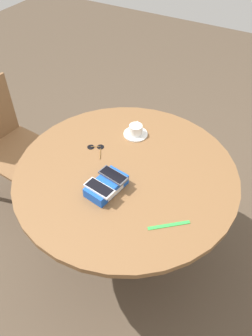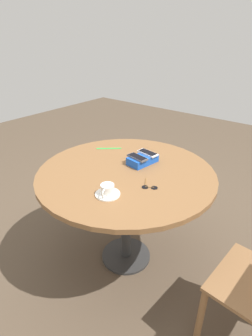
# 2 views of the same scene
# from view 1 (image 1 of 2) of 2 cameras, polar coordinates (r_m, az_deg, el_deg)

# --- Properties ---
(ground_plane) EXTENTS (8.00, 8.00, 0.00)m
(ground_plane) POSITION_cam_1_polar(r_m,az_deg,el_deg) (2.26, 0.00, -14.04)
(ground_plane) COLOR brown
(round_table) EXTENTS (1.14, 1.14, 0.75)m
(round_table) POSITION_cam_1_polar(r_m,az_deg,el_deg) (1.73, 0.00, -2.51)
(round_table) COLOR #2D2D2D
(round_table) RESTS_ON ground_plane
(phone_box) EXTENTS (0.22, 0.14, 0.05)m
(phone_box) POSITION_cam_1_polar(r_m,az_deg,el_deg) (1.56, -3.42, -3.14)
(phone_box) COLOR blue
(phone_box) RESTS_ON round_table
(phone_white) EXTENTS (0.08, 0.15, 0.01)m
(phone_white) POSITION_cam_1_polar(r_m,az_deg,el_deg) (1.51, -4.67, -3.52)
(phone_white) COLOR silver
(phone_white) RESTS_ON phone_box
(phone_gray) EXTENTS (0.08, 0.15, 0.01)m
(phone_gray) POSITION_cam_1_polar(r_m,az_deg,el_deg) (1.56, -2.26, -1.30)
(phone_gray) COLOR #515156
(phone_gray) RESTS_ON phone_box
(saucer) EXTENTS (0.14, 0.14, 0.01)m
(saucer) POSITION_cam_1_polar(r_m,az_deg,el_deg) (1.88, 1.68, 5.93)
(saucer) COLOR white
(saucer) RESTS_ON round_table
(coffee_cup) EXTENTS (0.10, 0.08, 0.06)m
(coffee_cup) POSITION_cam_1_polar(r_m,az_deg,el_deg) (1.87, 1.72, 6.77)
(coffee_cup) COLOR white
(coffee_cup) RESTS_ON saucer
(lanyard_strap) EXTENTS (0.14, 0.15, 0.00)m
(lanyard_strap) POSITION_cam_1_polar(r_m,az_deg,el_deg) (1.46, 7.49, -9.85)
(lanyard_strap) COLOR green
(lanyard_strap) RESTS_ON round_table
(sunglasses) EXTENTS (0.11, 0.12, 0.01)m
(sunglasses) POSITION_cam_1_polar(r_m,az_deg,el_deg) (1.80, -5.22, 3.53)
(sunglasses) COLOR black
(sunglasses) RESTS_ON round_table
(chair_near_window) EXTENTS (0.45, 0.45, 0.88)m
(chair_near_window) POSITION_cam_1_polar(r_m,az_deg,el_deg) (2.41, -19.67, 3.77)
(chair_near_window) COLOR brown
(chair_near_window) RESTS_ON ground_plane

